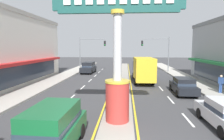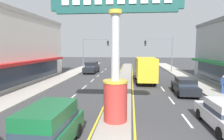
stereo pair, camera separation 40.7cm
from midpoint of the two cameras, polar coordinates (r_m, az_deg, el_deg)
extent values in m
cube|color=gray|center=(24.86, 4.14, -3.14)|extent=(1.83, 52.00, 0.14)
cube|color=#ADA89E|center=(24.78, -17.02, -3.40)|extent=(2.73, 60.00, 0.18)
cube|color=#ADA89E|center=(24.31, 25.46, -3.95)|extent=(2.73, 60.00, 0.18)
cube|color=silver|center=(13.02, -17.04, -12.90)|extent=(0.14, 2.20, 0.01)
cube|color=silver|center=(16.98, -11.26, -8.11)|extent=(0.14, 2.20, 0.01)
cube|color=silver|center=(21.11, -7.77, -5.13)|extent=(0.14, 2.20, 0.01)
cube|color=silver|center=(25.33, -5.45, -3.12)|extent=(0.14, 2.20, 0.01)
cube|color=silver|center=(29.61, -3.81, -1.68)|extent=(0.14, 2.20, 0.01)
cube|color=silver|center=(33.91, -2.58, -0.60)|extent=(0.14, 2.20, 0.01)
cube|color=silver|center=(38.24, -1.63, 0.23)|extent=(0.14, 2.20, 0.01)
cube|color=silver|center=(12.59, 22.45, -13.80)|extent=(0.14, 2.20, 0.01)
cube|color=silver|center=(16.65, 18.07, -8.62)|extent=(0.14, 2.20, 0.01)
cube|color=silver|center=(20.85, 15.50, -5.46)|extent=(0.14, 2.20, 0.01)
cube|color=silver|center=(25.11, 13.81, -3.37)|extent=(0.14, 2.20, 0.01)
cube|color=silver|center=(29.42, 12.62, -1.88)|extent=(0.14, 2.20, 0.01)
cube|color=silver|center=(33.75, 11.73, -0.77)|extent=(0.14, 2.20, 0.01)
cube|color=silver|center=(38.10, 11.05, 0.08)|extent=(0.14, 2.20, 0.01)
cube|color=yellow|center=(24.92, 1.61, -3.25)|extent=(0.12, 52.00, 0.01)
cube|color=yellow|center=(24.86, 6.66, -3.32)|extent=(0.12, 52.00, 0.01)
cylinder|color=#B7332D|center=(10.95, 2.10, -9.48)|extent=(1.34, 1.34, 2.23)
cylinder|color=gold|center=(10.68, 2.12, -3.41)|extent=(1.41, 1.41, 0.12)
cylinder|color=#B7B7BC|center=(10.51, 2.17, 6.92)|extent=(0.48, 0.48, 3.95)
cylinder|color=gold|center=(10.69, 2.22, 17.01)|extent=(0.76, 0.76, 0.20)
cube|color=#194C47|center=(10.69, 2.22, 17.12)|extent=(6.55, 0.29, 0.16)
cube|color=#B21E1E|center=(21.77, -24.30, 1.98)|extent=(0.90, 20.10, 0.30)
cube|color=#283342|center=(22.10, -25.06, -1.23)|extent=(0.08, 19.39, 2.00)
cube|color=#1E7038|center=(22.85, 30.09, 1.76)|extent=(0.90, 15.57, 0.30)
cube|color=#283342|center=(23.14, 30.84, -1.22)|extent=(0.08, 15.02, 2.00)
cylinder|color=slate|center=(35.40, -8.32, 4.67)|extent=(0.16, 0.16, 6.20)
cylinder|color=slate|center=(34.93, -4.67, 9.28)|extent=(4.62, 0.12, 0.12)
cube|color=black|center=(34.40, -0.88, 8.00)|extent=(0.32, 0.24, 0.92)
sphere|color=black|center=(34.27, -0.91, 8.50)|extent=(0.17, 0.17, 0.17)
sphere|color=black|center=(34.26, -0.91, 8.00)|extent=(0.17, 0.17, 0.17)
sphere|color=#19D83F|center=(34.26, -0.91, 7.50)|extent=(0.17, 0.17, 0.17)
cylinder|color=slate|center=(34.53, 17.91, 4.37)|extent=(0.16, 0.16, 6.20)
cylinder|color=slate|center=(34.14, 14.24, 9.16)|extent=(4.62, 0.12, 0.12)
cube|color=black|center=(33.69, 10.32, 7.92)|extent=(0.32, 0.24, 0.92)
sphere|color=black|center=(33.56, 10.35, 8.43)|extent=(0.17, 0.17, 0.17)
sphere|color=black|center=(33.55, 10.33, 7.92)|extent=(0.17, 0.17, 0.17)
sphere|color=#19D83F|center=(33.55, 10.32, 7.41)|extent=(0.17, 0.17, 0.17)
cube|color=black|center=(19.05, 21.57, -5.00)|extent=(1.90, 4.35, 0.66)
cube|color=black|center=(18.77, 21.77, -3.22)|extent=(1.62, 2.20, 0.60)
cube|color=#283342|center=(18.80, 21.75, -3.76)|extent=(1.65, 2.22, 0.24)
cylinder|color=black|center=(20.20, 18.38, -5.06)|extent=(0.24, 0.63, 0.62)
cylinder|color=black|center=(20.57, 22.83, -5.04)|extent=(0.24, 0.63, 0.62)
cylinder|color=black|center=(17.65, 20.00, -6.80)|extent=(0.24, 0.63, 0.62)
cylinder|color=black|center=(18.07, 25.05, -6.72)|extent=(0.24, 0.63, 0.62)
cube|color=navy|center=(26.38, 9.79, 0.29)|extent=(2.15, 2.05, 2.10)
cube|color=#283342|center=(27.30, 9.61, 1.14)|extent=(1.85, 0.13, 0.90)
cube|color=gold|center=(22.87, 10.64, 0.34)|extent=(2.32, 4.85, 2.60)
cylinder|color=black|center=(26.63, 7.63, -1.76)|extent=(0.28, 0.85, 0.84)
cylinder|color=black|center=(26.81, 11.76, -1.78)|extent=(0.28, 0.85, 0.84)
cylinder|color=black|center=(22.27, 8.17, -3.43)|extent=(0.28, 0.85, 0.84)
cylinder|color=black|center=(22.50, 13.33, -3.44)|extent=(0.28, 0.85, 0.84)
cube|color=black|center=(32.59, -5.85, 0.30)|extent=(2.10, 4.68, 0.80)
cube|color=black|center=(32.69, -5.79, 1.73)|extent=(1.80, 2.92, 0.80)
cube|color=#283342|center=(32.72, -5.79, 1.24)|extent=(1.84, 2.95, 0.24)
cylinder|color=black|center=(31.05, -4.92, -0.67)|extent=(0.25, 0.69, 0.68)
cylinder|color=black|center=(31.50, -8.02, -0.61)|extent=(0.25, 0.69, 0.68)
cylinder|color=black|center=(33.81, -3.82, -0.06)|extent=(0.25, 0.69, 0.68)
cylinder|color=black|center=(34.22, -6.68, -0.01)|extent=(0.25, 0.69, 0.68)
cube|color=#14562D|center=(8.61, -17.76, -18.38)|extent=(2.02, 4.65, 0.80)
cube|color=#14562D|center=(8.47, -17.42, -12.97)|extent=(1.74, 2.89, 0.80)
cube|color=#283342|center=(8.56, -17.35, -14.73)|extent=(1.78, 2.92, 0.24)
cylinder|color=black|center=(9.69, -9.01, -17.55)|extent=(0.24, 0.69, 0.68)
cylinder|color=black|center=(10.28, -18.81, -16.36)|extent=(0.24, 0.69, 0.68)
cylinder|color=black|center=(13.05, 25.60, -11.81)|extent=(0.23, 0.62, 0.62)
cylinder|color=black|center=(10.76, 30.78, -16.07)|extent=(0.23, 0.62, 0.62)
cylinder|color=#2D4C8C|center=(20.02, 30.68, -4.90)|extent=(0.14, 0.14, 0.86)
cylinder|color=#2D4C8C|center=(20.08, 31.04, -4.89)|extent=(0.14, 0.14, 0.86)
cube|color=#2D4C8C|center=(19.93, 30.98, -2.87)|extent=(0.42, 0.45, 0.58)
sphere|color=beige|center=(19.88, 31.05, -1.73)|extent=(0.22, 0.22, 0.22)
camera|label=1|loc=(0.20, -89.20, 0.09)|focal=30.45mm
camera|label=2|loc=(0.20, 90.80, -0.09)|focal=30.45mm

